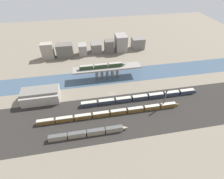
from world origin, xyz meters
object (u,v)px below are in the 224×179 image
at_px(train_on_bridge, 103,66).
at_px(train_yard_far, 142,97).
at_px(warehouse_building, 41,95).
at_px(train_yard_mid, 112,113).
at_px(train_yard_near, 89,133).
at_px(signal_tower, 165,99).

height_order(train_on_bridge, train_yard_far, train_on_bridge).
bearing_deg(train_on_bridge, warehouse_building, -157.11).
xyz_separation_m(train_yard_mid, train_yard_far, (25.86, 11.86, 0.03)).
distance_m(train_yard_near, train_yard_mid, 22.24).
distance_m(train_yard_near, train_yard_far, 50.25).
relative_size(train_yard_mid, warehouse_building, 3.71).
bearing_deg(signal_tower, train_yard_mid, -178.86).
relative_size(train_on_bridge, signal_tower, 2.60).
bearing_deg(train_yard_mid, train_yard_near, -140.21).
distance_m(train_yard_mid, signal_tower, 38.98).
xyz_separation_m(train_yard_near, warehouse_building, (-32.86, 39.47, 2.79)).
distance_m(train_on_bridge, train_yard_near, 64.11).
distance_m(train_yard_far, warehouse_building, 77.04).
bearing_deg(warehouse_building, train_yard_far, -10.01).
xyz_separation_m(train_on_bridge, train_yard_far, (25.28, -34.72, -10.06)).
bearing_deg(train_yard_near, train_yard_far, 31.27).
height_order(train_yard_mid, signal_tower, signal_tower).
relative_size(train_yard_far, warehouse_building, 3.44).
distance_m(warehouse_building, signal_tower, 91.80).
height_order(train_on_bridge, train_yard_mid, train_on_bridge).
bearing_deg(train_yard_near, signal_tower, 15.10).
height_order(train_on_bridge, train_yard_near, train_on_bridge).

